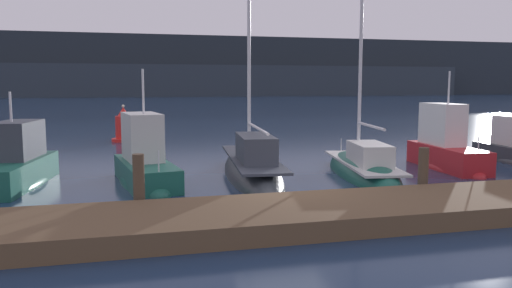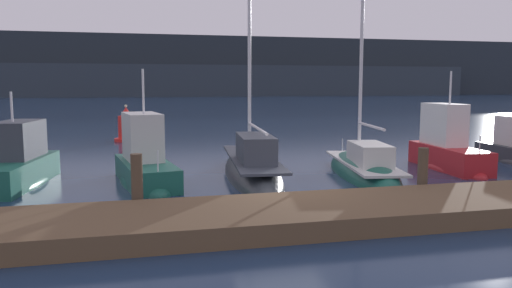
# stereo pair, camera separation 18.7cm
# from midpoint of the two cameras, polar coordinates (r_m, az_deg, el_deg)

# --- Properties ---
(ground_plane) EXTENTS (400.00, 400.00, 0.00)m
(ground_plane) POSITION_cam_midpoint_polar(r_m,az_deg,el_deg) (13.39, 3.29, -6.85)
(ground_plane) COLOR #192D4C
(dock) EXTENTS (31.68, 2.80, 0.45)m
(dock) POSITION_cam_midpoint_polar(r_m,az_deg,el_deg) (11.58, 6.15, -7.92)
(dock) COLOR brown
(dock) RESTS_ON ground
(mooring_pile_1) EXTENTS (0.28, 0.28, 1.51)m
(mooring_pile_1) POSITION_cam_midpoint_polar(r_m,az_deg,el_deg) (12.38, -13.66, -4.59)
(mooring_pile_1) COLOR #4C3D2D
(mooring_pile_1) RESTS_ON ground
(mooring_pile_2) EXTENTS (0.28, 0.28, 1.42)m
(mooring_pile_2) POSITION_cam_midpoint_polar(r_m,az_deg,el_deg) (14.63, 18.21, -3.16)
(mooring_pile_2) COLOR #4C3D2D
(mooring_pile_2) RESTS_ON ground
(motorboat_berth_2) EXTENTS (2.33, 5.08, 3.42)m
(motorboat_berth_2) POSITION_cam_midpoint_polar(r_m,az_deg,el_deg) (17.36, -26.17, -3.04)
(motorboat_berth_2) COLOR #195647
(motorboat_berth_2) RESTS_ON ground
(motorboat_berth_3) EXTENTS (2.24, 4.88, 4.23)m
(motorboat_berth_3) POSITION_cam_midpoint_polar(r_m,az_deg,el_deg) (16.42, -12.87, -3.00)
(motorboat_berth_3) COLOR #195647
(motorboat_berth_3) RESTS_ON ground
(sailboat_berth_4) EXTENTS (2.52, 8.01, 12.25)m
(sailboat_berth_4) POSITION_cam_midpoint_polar(r_m,az_deg,el_deg) (17.20, -0.78, -3.19)
(sailboat_berth_4) COLOR #2D3338
(sailboat_berth_4) RESTS_ON ground
(sailboat_berth_5) EXTENTS (2.85, 6.84, 9.44)m
(sailboat_berth_5) POSITION_cam_midpoint_polar(r_m,az_deg,el_deg) (17.82, 11.79, -3.15)
(sailboat_berth_5) COLOR #195647
(sailboat_berth_5) RESTS_ON ground
(motorboat_berth_6) EXTENTS (1.68, 4.61, 4.11)m
(motorboat_berth_6) POSITION_cam_midpoint_polar(r_m,az_deg,el_deg) (20.13, 20.61, -1.14)
(motorboat_berth_6) COLOR red
(motorboat_berth_6) RESTS_ON ground
(channel_buoy) EXTENTS (1.36, 1.36, 2.04)m
(channel_buoy) POSITION_cam_midpoint_polar(r_m,az_deg,el_deg) (28.68, -15.05, 1.83)
(channel_buoy) COLOR red
(channel_buoy) RESTS_ON ground
(hillside_backdrop) EXTENTS (240.00, 23.00, 15.65)m
(hillside_backdrop) POSITION_cam_midpoint_polar(r_m,az_deg,el_deg) (136.43, -11.82, 8.44)
(hillside_backdrop) COLOR #232B33
(hillside_backdrop) RESTS_ON ground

